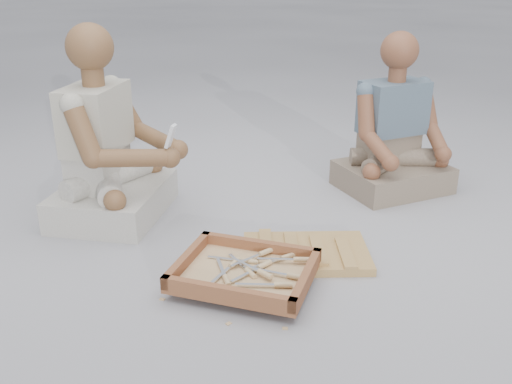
% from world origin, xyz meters
% --- Properties ---
extents(ground, '(60.00, 60.00, 0.00)m').
position_xyz_m(ground, '(0.00, 0.00, 0.00)').
color(ground, '#A4A3A9').
rests_on(ground, ground).
extents(carved_panel, '(0.63, 0.50, 0.04)m').
position_xyz_m(carved_panel, '(0.20, 0.16, 0.02)').
color(carved_panel, '#A88741').
rests_on(carved_panel, ground).
extents(tool_tray, '(0.56, 0.46, 0.07)m').
position_xyz_m(tool_tray, '(-0.00, -0.14, 0.06)').
color(tool_tray, brown).
rests_on(tool_tray, carved_panel).
extents(chisel_0, '(0.14, 0.19, 0.02)m').
position_xyz_m(chisel_0, '(0.03, 0.00, 0.08)').
color(chisel_0, silver).
rests_on(chisel_0, tool_tray).
extents(chisel_1, '(0.22, 0.04, 0.02)m').
position_xyz_m(chisel_1, '(0.18, -0.14, 0.08)').
color(chisel_1, silver).
rests_on(chisel_1, tool_tray).
extents(chisel_2, '(0.20, 0.13, 0.02)m').
position_xyz_m(chisel_2, '(0.07, -0.15, 0.08)').
color(chisel_2, silver).
rests_on(chisel_2, tool_tray).
extents(chisel_3, '(0.13, 0.20, 0.02)m').
position_xyz_m(chisel_3, '(0.05, -0.10, 0.07)').
color(chisel_3, silver).
rests_on(chisel_3, tool_tray).
extents(chisel_4, '(0.16, 0.17, 0.02)m').
position_xyz_m(chisel_4, '(0.01, -0.14, 0.07)').
color(chisel_4, silver).
rests_on(chisel_4, tool_tray).
extents(chisel_5, '(0.22, 0.06, 0.02)m').
position_xyz_m(chisel_5, '(0.15, -0.22, 0.07)').
color(chisel_5, silver).
rests_on(chisel_5, tool_tray).
extents(chisel_6, '(0.16, 0.17, 0.02)m').
position_xyz_m(chisel_6, '(0.13, 0.00, 0.07)').
color(chisel_6, silver).
rests_on(chisel_6, tool_tray).
extents(chisel_7, '(0.07, 0.22, 0.02)m').
position_xyz_m(chisel_7, '(-0.07, -0.11, 0.07)').
color(chisel_7, silver).
rests_on(chisel_7, tool_tray).
extents(chisel_8, '(0.22, 0.02, 0.02)m').
position_xyz_m(chisel_8, '(-0.02, -0.06, 0.07)').
color(chisel_8, silver).
rests_on(chisel_8, tool_tray).
extents(chisel_9, '(0.22, 0.06, 0.02)m').
position_xyz_m(chisel_9, '(0.19, -0.02, 0.08)').
color(chisel_9, silver).
rests_on(chisel_9, tool_tray).
extents(chisel_10, '(0.12, 0.20, 0.02)m').
position_xyz_m(chisel_10, '(-0.06, -0.22, 0.07)').
color(chisel_10, silver).
rests_on(chisel_10, tool_tray).
extents(wood_chip_0, '(0.02, 0.02, 0.00)m').
position_xyz_m(wood_chip_0, '(-0.17, 0.17, 0.00)').
color(wood_chip_0, tan).
rests_on(wood_chip_0, ground).
extents(wood_chip_1, '(0.02, 0.02, 0.00)m').
position_xyz_m(wood_chip_1, '(0.21, -0.39, 0.00)').
color(wood_chip_1, tan).
rests_on(wood_chip_1, ground).
extents(wood_chip_2, '(0.02, 0.02, 0.00)m').
position_xyz_m(wood_chip_2, '(-0.28, 0.07, 0.00)').
color(wood_chip_2, tan).
rests_on(wood_chip_2, ground).
extents(wood_chip_3, '(0.02, 0.02, 0.00)m').
position_xyz_m(wood_chip_3, '(0.01, -0.41, 0.00)').
color(wood_chip_3, tan).
rests_on(wood_chip_3, ground).
extents(wood_chip_4, '(0.02, 0.02, 0.00)m').
position_xyz_m(wood_chip_4, '(-0.29, -0.32, 0.00)').
color(wood_chip_4, tan).
rests_on(wood_chip_4, ground).
extents(wood_chip_5, '(0.02, 0.02, 0.00)m').
position_xyz_m(wood_chip_5, '(0.05, 0.13, 0.00)').
color(wood_chip_5, tan).
rests_on(wood_chip_5, ground).
extents(wood_chip_6, '(0.02, 0.02, 0.00)m').
position_xyz_m(wood_chip_6, '(0.13, -0.08, 0.00)').
color(wood_chip_6, tan).
rests_on(wood_chip_6, ground).
extents(wood_chip_7, '(0.02, 0.02, 0.00)m').
position_xyz_m(wood_chip_7, '(-0.03, -0.12, 0.00)').
color(wood_chip_7, tan).
rests_on(wood_chip_7, ground).
extents(wood_chip_8, '(0.02, 0.02, 0.00)m').
position_xyz_m(wood_chip_8, '(0.23, 0.01, 0.00)').
color(wood_chip_8, tan).
rests_on(wood_chip_8, ground).
extents(wood_chip_9, '(0.02, 0.02, 0.00)m').
position_xyz_m(wood_chip_9, '(0.15, 0.18, 0.00)').
color(wood_chip_9, tan).
rests_on(wood_chip_9, ground).
extents(wood_chip_10, '(0.02, 0.02, 0.00)m').
position_xyz_m(wood_chip_10, '(0.00, -0.08, 0.00)').
color(wood_chip_10, tan).
rests_on(wood_chip_10, ground).
extents(wood_chip_11, '(0.02, 0.02, 0.00)m').
position_xyz_m(wood_chip_11, '(0.13, 0.22, 0.00)').
color(wood_chip_11, tan).
rests_on(wood_chip_11, ground).
extents(wood_chip_12, '(0.02, 0.02, 0.00)m').
position_xyz_m(wood_chip_12, '(-0.31, 0.14, 0.00)').
color(wood_chip_12, tan).
rests_on(wood_chip_12, ground).
extents(wood_chip_13, '(0.02, 0.02, 0.00)m').
position_xyz_m(wood_chip_13, '(-0.24, 0.14, 0.00)').
color(wood_chip_13, tan).
rests_on(wood_chip_13, ground).
extents(craftsman, '(0.66, 0.65, 0.96)m').
position_xyz_m(craftsman, '(-0.85, 0.38, 0.33)').
color(craftsman, beige).
rests_on(craftsman, ground).
extents(companion, '(0.72, 0.70, 0.88)m').
position_xyz_m(companion, '(0.53, 1.11, 0.29)').
color(companion, '#80715C').
rests_on(companion, ground).
extents(mobile_phone, '(0.06, 0.05, 0.11)m').
position_xyz_m(mobile_phone, '(-0.49, 0.33, 0.46)').
color(mobile_phone, silver).
rests_on(mobile_phone, craftsman).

